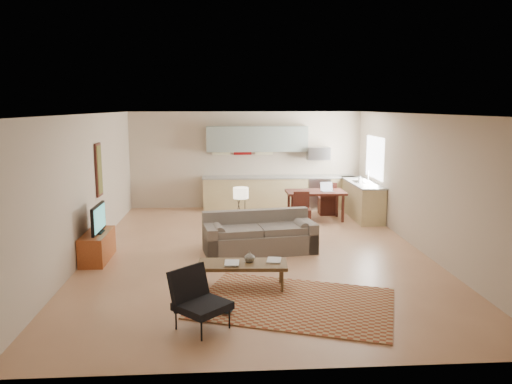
{
  "coord_description": "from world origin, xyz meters",
  "views": [
    {
      "loc": [
        -0.65,
        -9.51,
        2.84
      ],
      "look_at": [
        0.0,
        0.3,
        1.15
      ],
      "focal_mm": 35.0,
      "sensor_mm": 36.0,
      "label": 1
    }
  ],
  "objects": [
    {
      "name": "room",
      "position": [
        0.0,
        0.0,
        1.35
      ],
      "size": [
        9.0,
        9.0,
        9.0
      ],
      "color": "#B17B57",
      "rests_on": "ground"
    },
    {
      "name": "kitchen_counter_back",
      "position": [
        0.9,
        4.18,
        0.46
      ],
      "size": [
        4.26,
        0.64,
        0.92
      ],
      "primitive_type": null,
      "color": "tan",
      "rests_on": "ground"
    },
    {
      "name": "kitchen_counter_right",
      "position": [
        2.93,
        3.0,
        0.46
      ],
      "size": [
        0.64,
        2.26,
        0.92
      ],
      "primitive_type": null,
      "color": "tan",
      "rests_on": "ground"
    },
    {
      "name": "kitchen_range",
      "position": [
        2.0,
        4.18,
        0.45
      ],
      "size": [
        0.62,
        0.62,
        0.9
      ],
      "primitive_type": "cube",
      "color": "#A5A8AD",
      "rests_on": "ground"
    },
    {
      "name": "kitchen_microwave",
      "position": [
        2.0,
        4.2,
        1.55
      ],
      "size": [
        0.62,
        0.4,
        0.35
      ],
      "primitive_type": "cube",
      "color": "#A5A8AD",
      "rests_on": "room"
    },
    {
      "name": "upper_cabinets",
      "position": [
        0.3,
        4.33,
        1.95
      ],
      "size": [
        2.8,
        0.34,
        0.7
      ],
      "primitive_type": "cube",
      "color": "gray",
      "rests_on": "room"
    },
    {
      "name": "window_right",
      "position": [
        3.23,
        3.0,
        1.55
      ],
      "size": [
        0.02,
        1.4,
        1.05
      ],
      "primitive_type": "cube",
      "color": "white",
      "rests_on": "room"
    },
    {
      "name": "wall_art_left",
      "position": [
        -3.21,
        0.9,
        1.55
      ],
      "size": [
        0.06,
        0.42,
        1.1
      ],
      "primitive_type": null,
      "color": "olive",
      "rests_on": "room"
    },
    {
      "name": "triptych",
      "position": [
        -0.1,
        4.47,
        1.75
      ],
      "size": [
        1.7,
        0.04,
        0.5
      ],
      "primitive_type": null,
      "color": "#FDF4C0",
      "rests_on": "room"
    },
    {
      "name": "rug",
      "position": [
        0.36,
        -2.66,
        0.01
      ],
      "size": [
        3.29,
        2.76,
        0.02
      ],
      "primitive_type": "cube",
      "rotation": [
        0.0,
        0.0,
        -0.34
      ],
      "color": "brown",
      "rests_on": "floor"
    },
    {
      "name": "sofa",
      "position": [
        0.05,
        -0.02,
        0.39
      ],
      "size": [
        2.38,
        1.32,
        0.79
      ],
      "primitive_type": null,
      "rotation": [
        0.0,
        0.0,
        0.15
      ],
      "color": "#61584F",
      "rests_on": "floor"
    },
    {
      "name": "coffee_table",
      "position": [
        -0.37,
        -2.0,
        0.21
      ],
      "size": [
        1.44,
        0.64,
        0.42
      ],
      "primitive_type": null,
      "rotation": [
        0.0,
        0.0,
        -0.06
      ],
      "color": "#4E3820",
      "rests_on": "floor"
    },
    {
      "name": "book_a",
      "position": [
        -0.65,
        -2.04,
        0.43
      ],
      "size": [
        0.26,
        0.33,
        0.03
      ],
      "primitive_type": "imported",
      "rotation": [
        0.0,
        0.0,
        -0.05
      ],
      "color": "maroon",
      "rests_on": "coffee_table"
    },
    {
      "name": "book_b",
      "position": [
        0.03,
        -1.91,
        0.43
      ],
      "size": [
        0.32,
        0.38,
        0.02
      ],
      "primitive_type": "imported",
      "rotation": [
        0.0,
        0.0,
        -0.17
      ],
      "color": "navy",
      "rests_on": "coffee_table"
    },
    {
      "name": "vase",
      "position": [
        -0.25,
        -1.95,
        0.51
      ],
      "size": [
        0.22,
        0.22,
        0.18
      ],
      "primitive_type": "imported",
      "rotation": [
        0.0,
        0.0,
        0.16
      ],
      "color": "black",
      "rests_on": "coffee_table"
    },
    {
      "name": "armchair",
      "position": [
        -0.94,
        -3.42,
        0.39
      ],
      "size": [
        0.96,
        0.96,
        0.78
      ],
      "primitive_type": null,
      "rotation": [
        0.0,
        0.0,
        0.78
      ],
      "color": "black",
      "rests_on": "floor"
    },
    {
      "name": "tv_credenza",
      "position": [
        -3.01,
        -0.34,
        0.26
      ],
      "size": [
        0.44,
        1.14,
        0.53
      ],
      "primitive_type": null,
      "color": "brown",
      "rests_on": "floor"
    },
    {
      "name": "tv",
      "position": [
        -2.97,
        -0.34,
        0.79
      ],
      "size": [
        0.09,
        0.88,
        0.53
      ],
      "primitive_type": null,
      "color": "black",
      "rests_on": "tv_credenza"
    },
    {
      "name": "console_table",
      "position": [
        -0.29,
        0.75,
        0.33
      ],
      "size": [
        0.6,
        0.43,
        0.66
      ],
      "primitive_type": null,
      "rotation": [
        0.0,
        0.0,
        0.1
      ],
      "color": "#3B1913",
      "rests_on": "floor"
    },
    {
      "name": "table_lamp",
      "position": [
        -0.29,
        0.75,
        0.92
      ],
      "size": [
        0.34,
        0.34,
        0.53
      ],
      "primitive_type": null,
      "rotation": [
        0.0,
        0.0,
        -0.05
      ],
      "color": "beige",
      "rests_on": "console_table"
    },
    {
      "name": "dining_table",
      "position": [
        1.66,
        2.72,
        0.37
      ],
      "size": [
        1.47,
        0.85,
        0.74
      ],
      "primitive_type": null,
      "rotation": [
        0.0,
        0.0,
        0.01
      ],
      "color": "#3B1913",
      "rests_on": "floor"
    },
    {
      "name": "dining_chair_near",
      "position": [
        1.23,
        2.08,
        0.41
      ],
      "size": [
        0.4,
        0.42,
        0.82
      ],
      "primitive_type": null,
      "rotation": [
        0.0,
        0.0,
        -0.03
      ],
      "color": "#3B1913",
      "rests_on": "floor"
    },
    {
      "name": "dining_chair_far",
      "position": [
        2.1,
        3.35,
        0.44
      ],
      "size": [
        0.43,
        0.45,
        0.88
      ],
      "primitive_type": null,
      "rotation": [
        0.0,
        0.0,
        3.13
      ],
      "color": "#3B1913",
      "rests_on": "floor"
    },
    {
      "name": "laptop",
      "position": [
        1.95,
        2.62,
        0.86
      ],
      "size": [
        0.35,
        0.28,
        0.23
      ],
      "primitive_type": null,
      "rotation": [
        0.0,
        0.0,
        0.16
      ],
      "color": "#A5A8AD",
      "rests_on": "dining_table"
    },
    {
      "name": "soap_bottle",
      "position": [
        2.83,
        2.84,
        1.02
      ],
      "size": [
        0.12,
        0.12,
        0.19
      ],
      "primitive_type": "imported",
      "rotation": [
        0.0,
        0.0,
        0.17
      ],
      "color": "#FDF4C0",
      "rests_on": "kitchen_counter_right"
    }
  ]
}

